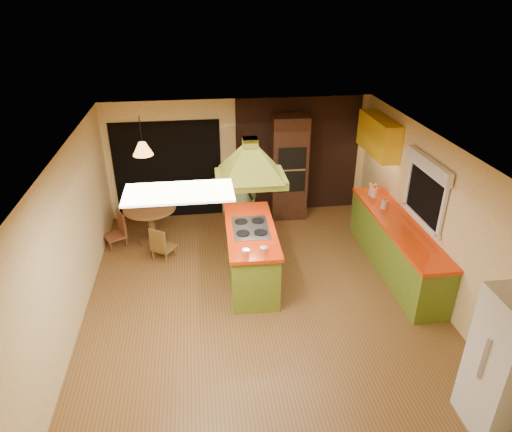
{
  "coord_description": "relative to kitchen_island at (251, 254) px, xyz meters",
  "views": [
    {
      "loc": [
        -0.87,
        -5.84,
        4.53
      ],
      "look_at": [
        0.01,
        0.72,
        1.15
      ],
      "focal_mm": 32.0,
      "sensor_mm": 36.0,
      "label": 1
    }
  ],
  "objects": [
    {
      "name": "ground",
      "position": [
        0.09,
        -0.62,
        -0.5
      ],
      "size": [
        6.5,
        6.5,
        0.0
      ],
      "primitive_type": "plane",
      "color": "brown",
      "rests_on": "ground"
    },
    {
      "name": "room_walls",
      "position": [
        0.09,
        -0.62,
        0.75
      ],
      "size": [
        5.5,
        6.5,
        6.5
      ],
      "color": "#F6E6B0",
      "rests_on": "ground"
    },
    {
      "name": "ceiling_plane",
      "position": [
        0.09,
        -0.62,
        2.0
      ],
      "size": [
        6.5,
        6.5,
        0.0
      ],
      "primitive_type": "plane",
      "rotation": [
        3.14,
        0.0,
        0.0
      ],
      "color": "silver",
      "rests_on": "room_walls"
    },
    {
      "name": "brick_panel",
      "position": [
        1.34,
        2.61,
        0.75
      ],
      "size": [
        2.64,
        0.03,
        2.5
      ],
      "primitive_type": "cube",
      "color": "#381E14",
      "rests_on": "ground"
    },
    {
      "name": "nook_opening",
      "position": [
        -1.41,
        2.61,
        0.55
      ],
      "size": [
        2.2,
        0.03,
        2.1
      ],
      "primitive_type": "cube",
      "color": "black",
      "rests_on": "ground"
    },
    {
      "name": "right_counter",
      "position": [
        2.54,
        -0.02,
        -0.04
      ],
      "size": [
        0.62,
        3.05,
        0.92
      ],
      "color": "olive",
      "rests_on": "ground"
    },
    {
      "name": "upper_cabinets",
      "position": [
        2.66,
        1.58,
        1.45
      ],
      "size": [
        0.34,
        1.4,
        0.7
      ],
      "primitive_type": "cube",
      "color": "yellow",
      "rests_on": "room_walls"
    },
    {
      "name": "window_right",
      "position": [
        2.78,
        -0.22,
        1.27
      ],
      "size": [
        0.12,
        1.35,
        1.06
      ],
      "color": "black",
      "rests_on": "room_walls"
    },
    {
      "name": "fluor_panel",
      "position": [
        -1.01,
        -1.82,
        1.99
      ],
      "size": [
        1.2,
        0.6,
        0.03
      ],
      "primitive_type": "cube",
      "color": "white",
      "rests_on": "ceiling_plane"
    },
    {
      "name": "kitchen_island",
      "position": [
        0.0,
        0.0,
        0.0
      ],
      "size": [
        0.85,
        2.0,
        1.0
      ],
      "rotation": [
        0.0,
        0.0,
        -0.03
      ],
      "color": "olive",
      "rests_on": "ground"
    },
    {
      "name": "range_hood",
      "position": [
        -0.0,
        -0.0,
        1.75
      ],
      "size": [
        1.08,
        0.78,
        0.8
      ],
      "rotation": [
        0.0,
        0.0,
        -0.01
      ],
      "color": "olive",
      "rests_on": "ceiling_plane"
    },
    {
      "name": "man",
      "position": [
        -0.05,
        1.34,
        0.43
      ],
      "size": [
        0.73,
        0.53,
        1.85
      ],
      "primitive_type": "imported",
      "rotation": [
        0.0,
        0.0,
        3.01
      ],
      "color": "#4B522B",
      "rests_on": "ground"
    },
    {
      "name": "wall_oven",
      "position": [
        1.1,
        2.33,
        0.61
      ],
      "size": [
        0.76,
        0.63,
        2.21
      ],
      "rotation": [
        0.0,
        0.0,
        -0.05
      ],
      "color": "#3F2214",
      "rests_on": "ground"
    },
    {
      "name": "dining_table",
      "position": [
        -1.75,
        1.54,
        0.02
      ],
      "size": [
        0.99,
        0.99,
        0.74
      ],
      "rotation": [
        0.0,
        0.0,
        -0.03
      ],
      "color": "brown",
      "rests_on": "ground"
    },
    {
      "name": "chair_left",
      "position": [
        -2.45,
        1.44,
        -0.16
      ],
      "size": [
        0.5,
        0.5,
        0.67
      ],
      "primitive_type": null,
      "rotation": [
        0.0,
        0.0,
        -1.08
      ],
      "color": "brown",
      "rests_on": "ground"
    },
    {
      "name": "chair_near",
      "position": [
        -1.5,
        0.89,
        -0.18
      ],
      "size": [
        0.49,
        0.49,
        0.65
      ],
      "primitive_type": null,
      "rotation": [
        0.0,
        0.0,
        2.55
      ],
      "color": "brown",
      "rests_on": "ground"
    },
    {
      "name": "pendant_lamp",
      "position": [
        -1.75,
        1.54,
        1.4
      ],
      "size": [
        0.48,
        0.48,
        0.24
      ],
      "primitive_type": "cone",
      "rotation": [
        0.0,
        0.0,
        -0.39
      ],
      "color": "#FF9E3F",
      "rests_on": "ceiling_plane"
    },
    {
      "name": "canister_large",
      "position": [
        2.49,
        1.15,
        0.53
      ],
      "size": [
        0.16,
        0.16,
        0.22
      ],
      "primitive_type": "cylinder",
      "rotation": [
        0.0,
        0.0,
        -0.1
      ],
      "color": "beige",
      "rests_on": "right_counter"
    },
    {
      "name": "canister_medium",
      "position": [
        2.49,
        1.05,
        0.51
      ],
      "size": [
        0.16,
        0.16,
        0.19
      ],
      "primitive_type": "cylinder",
      "rotation": [
        0.0,
        0.0,
        -0.22
      ],
      "color": "#F8E1C8",
      "rests_on": "right_counter"
    },
    {
      "name": "canister_small",
      "position": [
        2.49,
        0.54,
        0.5
      ],
      "size": [
        0.15,
        0.15,
        0.16
      ],
      "primitive_type": "cylinder",
      "rotation": [
        0.0,
        0.0,
        0.31
      ],
      "color": "beige",
      "rests_on": "right_counter"
    }
  ]
}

